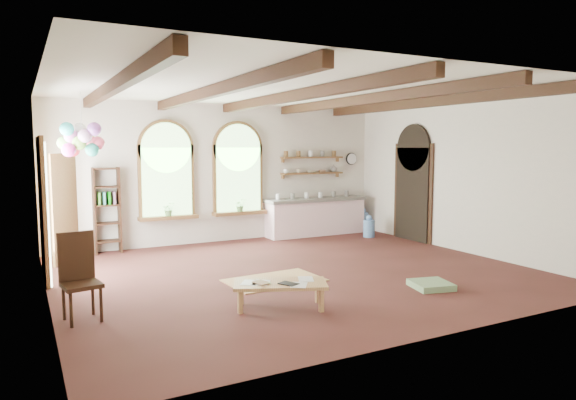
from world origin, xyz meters
TOP-DOWN VIEW (x-y plane):
  - floor at (0.00, 0.00)m, footprint 8.00×8.00m
  - ceiling_beams at (0.00, 0.00)m, footprint 6.20×6.80m
  - window_left at (-1.40, 3.43)m, footprint 1.30×0.28m
  - window_right at (0.30, 3.43)m, footprint 1.30×0.28m
  - left_doorway at (-3.95, 1.80)m, footprint 0.10×1.90m
  - right_doorway at (3.95, 1.50)m, footprint 0.10×1.30m
  - kitchen_counter at (2.30, 3.20)m, footprint 2.68×0.62m
  - wall_shelf_lower at (2.30, 3.38)m, footprint 1.70×0.24m
  - wall_shelf_upper at (2.30, 3.38)m, footprint 1.70×0.24m
  - wall_clock at (3.55, 3.45)m, footprint 0.32×0.04m
  - bookshelf at (-2.70, 3.32)m, footprint 0.53×0.32m
  - coffee_table at (-1.16, -1.66)m, footprint 1.40×1.05m
  - side_chair at (-3.65, -0.93)m, footprint 0.51×0.51m
  - floor_mat at (-0.60, -0.33)m, footprint 1.63×1.07m
  - floor_cushion at (1.40, -1.88)m, footprint 0.69×0.69m
  - water_jug_a at (3.75, 3.20)m, footprint 0.32×0.32m
  - water_jug_b at (3.30, 2.30)m, footprint 0.28×0.28m
  - balloon_cluster at (-3.28, 1.94)m, footprint 0.78×0.85m
  - table_book at (-1.50, -1.62)m, footprint 0.22×0.27m
  - tablet at (-1.11, -1.80)m, footprint 0.26×0.30m
  - potted_plant_left at (-1.40, 3.32)m, footprint 0.27×0.23m
  - potted_plant_right at (0.30, 3.32)m, footprint 0.27×0.23m
  - shelf_cup_a at (1.55, 3.38)m, footprint 0.12×0.10m
  - shelf_cup_b at (1.90, 3.38)m, footprint 0.10×0.10m
  - shelf_bowl_a at (2.25, 3.38)m, footprint 0.22×0.22m
  - shelf_bowl_b at (2.60, 3.38)m, footprint 0.20×0.20m
  - shelf_vase at (2.95, 3.38)m, footprint 0.18×0.18m

SIDE VIEW (x-z plane):
  - floor at x=0.00m, z-range 0.00..0.00m
  - floor_mat at x=-0.60m, z-range 0.00..0.02m
  - floor_cushion at x=1.40m, z-range 0.00..0.10m
  - water_jug_b at x=3.30m, z-range -0.04..0.51m
  - water_jug_a at x=3.75m, z-range -0.04..0.57m
  - coffee_table at x=-1.16m, z-range 0.14..0.50m
  - side_chair at x=-3.65m, z-range -0.24..0.89m
  - tablet at x=-1.11m, z-range 0.36..0.38m
  - table_book at x=-1.50m, z-range 0.36..0.38m
  - kitchen_counter at x=2.30m, z-range 0.01..0.95m
  - potted_plant_left at x=-1.40m, z-range 0.70..1.00m
  - potted_plant_right at x=0.30m, z-range 0.70..1.00m
  - bookshelf at x=-2.70m, z-range 0.00..1.80m
  - right_doorway at x=3.95m, z-range -0.10..2.30m
  - left_doorway at x=-3.95m, z-range -0.10..2.40m
  - wall_shelf_lower at x=2.30m, z-range 1.53..1.57m
  - shelf_bowl_a at x=2.25m, z-range 1.57..1.62m
  - shelf_bowl_b at x=2.60m, z-range 1.57..1.63m
  - shelf_cup_b at x=1.90m, z-range 1.57..1.66m
  - shelf_cup_a at x=1.55m, z-range 1.57..1.67m
  - window_left at x=-1.40m, z-range 0.53..2.73m
  - window_right at x=0.30m, z-range 0.53..2.73m
  - shelf_vase at x=2.95m, z-range 1.57..1.76m
  - wall_clock at x=3.55m, z-range 1.74..2.06m
  - wall_shelf_upper at x=2.30m, z-range 1.93..1.97m
  - balloon_cluster at x=-3.28m, z-range 1.76..2.91m
  - ceiling_beams at x=0.00m, z-range 3.01..3.19m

